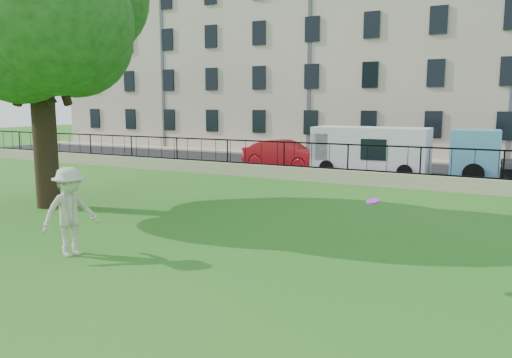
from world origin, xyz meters
The scene contains 11 objects.
ground centered at (0.00, 0.00, 0.00)m, with size 120.00×120.00×0.00m, color #1E6317.
retaining_wall centered at (0.00, 12.00, 0.30)m, with size 50.00×0.40×0.60m, color tan.
iron_railing centered at (0.00, 12.00, 1.15)m, with size 50.00×0.05×1.13m.
street centered at (0.00, 16.70, 0.01)m, with size 60.00×9.00×0.01m, color black.
sidewalk centered at (0.00, 21.90, 0.06)m, with size 60.00×1.40×0.12m, color tan.
building_row centered at (0.00, 27.57, 6.92)m, with size 56.40×10.40×13.80m.
tree centered at (-7.57, 2.74, 6.42)m, with size 7.92×6.12×9.72m.
man centered at (-2.50, -0.85, 1.01)m, with size 1.31×0.75×2.02m, color #BEBA9A.
frisbee centered at (4.00, 0.55, 1.60)m, with size 0.27×0.27×0.03m, color purple.
red_sedan centered at (-4.50, 15.40, 0.75)m, with size 1.59×4.55×1.50m, color red.
white_van centered at (0.08, 15.40, 1.15)m, with size 5.47×2.13×2.30m, color silver.
Camera 1 is at (6.30, -8.69, 3.42)m, focal length 35.00 mm.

